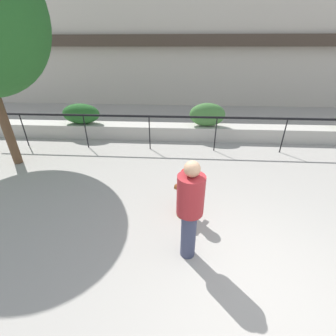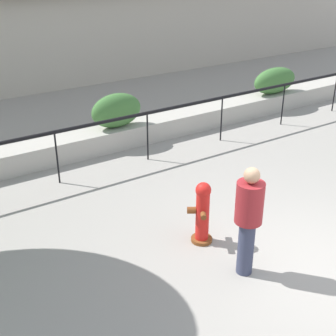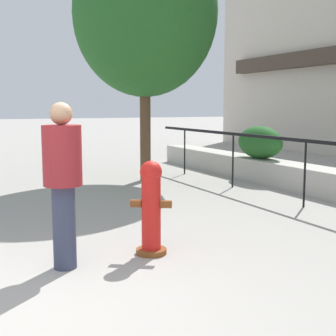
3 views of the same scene
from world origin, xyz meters
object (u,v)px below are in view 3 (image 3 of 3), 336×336
at_px(fire_hydrant, 151,207).
at_px(street_tree, 145,14).
at_px(pedestrian, 63,175).
at_px(hedge_bush_0, 260,142).

bearing_deg(fire_hydrant, street_tree, 157.56).
xyz_separation_m(fire_hydrant, street_tree, (-4.98, 2.05, 3.14)).
height_order(fire_hydrant, street_tree, street_tree).
distance_m(fire_hydrant, street_tree, 6.23).
bearing_deg(pedestrian, street_tree, 148.60).
bearing_deg(street_tree, pedestrian, -31.40).
distance_m(hedge_bush_0, fire_hydrant, 5.89).
xyz_separation_m(hedge_bush_0, street_tree, (-1.10, -2.36, 2.83)).
xyz_separation_m(street_tree, pedestrian, (5.02, -3.06, -2.71)).
height_order(street_tree, pedestrian, street_tree).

